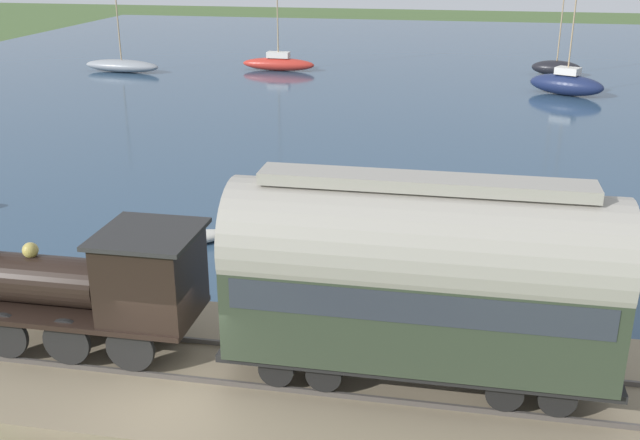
% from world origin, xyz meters
% --- Properties ---
extents(ground_plane, '(200.00, 200.00, 0.00)m').
position_xyz_m(ground_plane, '(0.00, 0.00, 0.00)').
color(ground_plane, '#476033').
extents(harbor_water, '(80.00, 80.00, 0.01)m').
position_xyz_m(harbor_water, '(44.58, 0.00, 0.00)').
color(harbor_water, '#2D4760').
rests_on(harbor_water, ground).
extents(rail_embankment, '(5.88, 56.00, 0.70)m').
position_xyz_m(rail_embankment, '(1.34, 0.00, 0.29)').
color(rail_embankment, '#84755B').
rests_on(rail_embankment, ground).
extents(steam_locomotive, '(2.20, 6.05, 3.42)m').
position_xyz_m(steam_locomotive, '(1.34, 2.12, 2.39)').
color(steam_locomotive, black).
rests_on(steam_locomotive, rail_embankment).
extents(passenger_coach, '(2.54, 8.17, 4.57)m').
position_xyz_m(passenger_coach, '(1.34, -4.99, 3.17)').
color(passenger_coach, black).
rests_on(passenger_coach, rail_embankment).
extents(sailboat_gray, '(2.18, 6.26, 7.68)m').
position_xyz_m(sailboat_gray, '(41.19, 20.13, 0.51)').
color(sailboat_gray, gray).
rests_on(sailboat_gray, harbor_water).
extents(sailboat_black, '(2.33, 3.85, 8.42)m').
position_xyz_m(sailboat_black, '(45.87, -12.41, 0.61)').
color(sailboat_black, black).
rests_on(sailboat_black, harbor_water).
extents(sailboat_navy, '(3.75, 5.12, 6.64)m').
position_xyz_m(sailboat_navy, '(38.22, -12.27, 0.75)').
color(sailboat_navy, '#192347').
rests_on(sailboat_navy, harbor_water).
extents(sailboat_red, '(1.52, 5.75, 9.21)m').
position_xyz_m(sailboat_red, '(44.12, 8.51, 0.60)').
color(sailboat_red, '#B72D23').
rests_on(sailboat_red, harbor_water).
extents(rowboat_off_pier, '(1.77, 2.07, 0.41)m').
position_xyz_m(rowboat_off_pier, '(9.42, 2.80, 0.21)').
color(rowboat_off_pier, beige).
rests_on(rowboat_off_pier, harbor_water).
extents(rowboat_far_out, '(2.49, 2.76, 0.45)m').
position_xyz_m(rowboat_far_out, '(13.46, -7.46, 0.23)').
color(rowboat_far_out, '#B7B2A3').
rests_on(rowboat_far_out, harbor_water).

